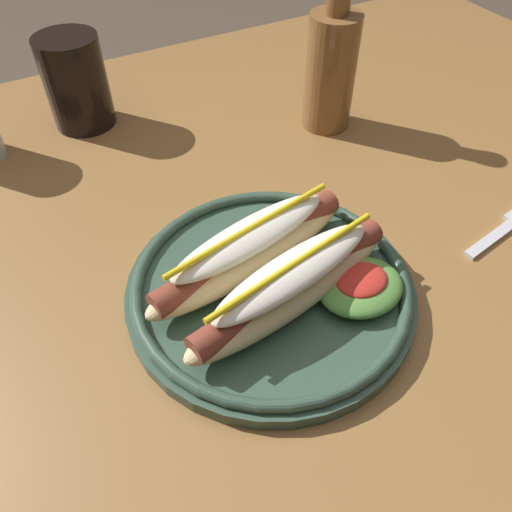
{
  "coord_description": "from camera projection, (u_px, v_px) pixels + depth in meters",
  "views": [
    {
      "loc": [
        -0.23,
        -0.36,
        1.14
      ],
      "look_at": [
        -0.06,
        -0.06,
        0.77
      ],
      "focal_mm": 35.42,
      "sensor_mm": 36.0,
      "label": 1
    }
  ],
  "objects": [
    {
      "name": "glass_bottle",
      "position": [
        331.0,
        66.0,
        0.67
      ],
      "size": [
        0.07,
        0.07,
        0.23
      ],
      "color": "brown",
      "rests_on": "dining_table"
    },
    {
      "name": "hot_dog_plate",
      "position": [
        275.0,
        279.0,
        0.49
      ],
      "size": [
        0.29,
        0.29,
        0.08
      ],
      "color": "#334C3D",
      "rests_on": "dining_table"
    },
    {
      "name": "fork",
      "position": [
        506.0,
        228.0,
        0.58
      ],
      "size": [
        0.12,
        0.04,
        0.0
      ],
      "rotation": [
        0.0,
        0.0,
        0.17
      ],
      "color": "silver",
      "rests_on": "dining_table"
    },
    {
      "name": "soda_cup",
      "position": [
        76.0,
        82.0,
        0.69
      ],
      "size": [
        0.09,
        0.09,
        0.12
      ],
      "primitive_type": "cylinder",
      "color": "black",
      "rests_on": "dining_table"
    },
    {
      "name": "dining_table",
      "position": [
        278.0,
        274.0,
        0.65
      ],
      "size": [
        1.39,
        1.01,
        0.74
      ],
      "color": "olive",
      "rests_on": "ground_plane"
    },
    {
      "name": "ground_plane",
      "position": [
        269.0,
        469.0,
        1.12
      ],
      "size": [
        8.0,
        8.0,
        0.0
      ],
      "primitive_type": "plane",
      "color": "brown"
    }
  ]
}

